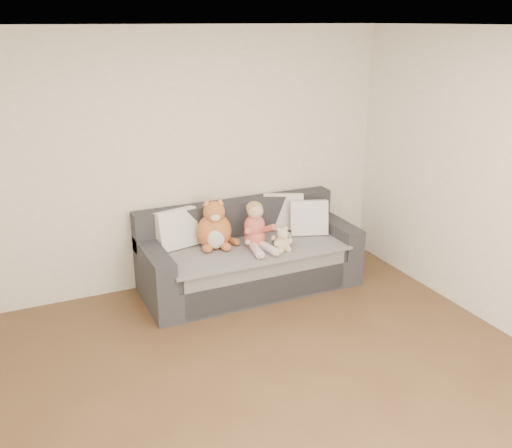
{
  "coord_description": "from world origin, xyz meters",
  "views": [
    {
      "loc": [
        -1.64,
        -2.9,
        2.64
      ],
      "look_at": [
        0.56,
        1.87,
        0.75
      ],
      "focal_mm": 40.0,
      "sensor_mm": 36.0,
      "label": 1
    }
  ],
  "objects_px": {
    "sippy_cup": "(276,242)",
    "sofa": "(248,258)",
    "teddy_bear": "(283,241)",
    "toddler": "(256,229)",
    "plush_cat": "(215,229)"
  },
  "relations": [
    {
      "from": "toddler",
      "to": "teddy_bear",
      "type": "xyz_separation_m",
      "value": [
        0.19,
        -0.21,
        -0.1
      ]
    },
    {
      "from": "toddler",
      "to": "sippy_cup",
      "type": "relative_size",
      "value": 3.84
    },
    {
      "from": "sofa",
      "to": "plush_cat",
      "type": "distance_m",
      "value": 0.5
    },
    {
      "from": "teddy_bear",
      "to": "sippy_cup",
      "type": "bearing_deg",
      "value": 101.45
    },
    {
      "from": "sofa",
      "to": "plush_cat",
      "type": "relative_size",
      "value": 4.04
    },
    {
      "from": "plush_cat",
      "to": "sippy_cup",
      "type": "height_order",
      "value": "plush_cat"
    },
    {
      "from": "sofa",
      "to": "toddler",
      "type": "xyz_separation_m",
      "value": [
        0.03,
        -0.12,
        0.36
      ]
    },
    {
      "from": "toddler",
      "to": "sippy_cup",
      "type": "height_order",
      "value": "toddler"
    },
    {
      "from": "toddler",
      "to": "sofa",
      "type": "bearing_deg",
      "value": 107.4
    },
    {
      "from": "plush_cat",
      "to": "sippy_cup",
      "type": "distance_m",
      "value": 0.63
    },
    {
      "from": "plush_cat",
      "to": "sippy_cup",
      "type": "bearing_deg",
      "value": -15.64
    },
    {
      "from": "sippy_cup",
      "to": "teddy_bear",
      "type": "bearing_deg",
      "value": -77.37
    },
    {
      "from": "sofa",
      "to": "teddy_bear",
      "type": "bearing_deg",
      "value": -55.17
    },
    {
      "from": "sippy_cup",
      "to": "sofa",
      "type": "bearing_deg",
      "value": 132.0
    },
    {
      "from": "plush_cat",
      "to": "sofa",
      "type": "bearing_deg",
      "value": 2.36
    }
  ]
}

